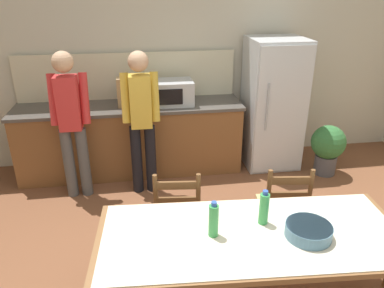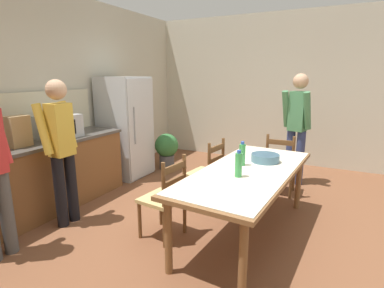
# 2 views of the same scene
# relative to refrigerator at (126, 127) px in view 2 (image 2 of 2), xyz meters

# --- Properties ---
(ground_plane) EXTENTS (8.32, 8.32, 0.00)m
(ground_plane) POSITION_rel_refrigerator_xyz_m (-1.15, -2.19, -0.85)
(ground_plane) COLOR brown
(wall_back) EXTENTS (6.52, 0.12, 2.90)m
(wall_back) POSITION_rel_refrigerator_xyz_m (-1.15, 0.47, 0.60)
(wall_back) COLOR beige
(wall_back) RESTS_ON ground
(wall_right) EXTENTS (0.12, 5.20, 2.90)m
(wall_right) POSITION_rel_refrigerator_xyz_m (2.11, -2.19, 0.60)
(wall_right) COLOR beige
(wall_right) RESTS_ON ground
(kitchen_counter) EXTENTS (2.86, 0.66, 0.92)m
(kitchen_counter) POSITION_rel_refrigerator_xyz_m (-1.88, 0.04, -0.39)
(kitchen_counter) COLOR brown
(kitchen_counter) RESTS_ON ground
(counter_splashback) EXTENTS (2.82, 0.03, 0.60)m
(counter_splashback) POSITION_rel_refrigerator_xyz_m (-1.88, 0.35, 0.36)
(counter_splashback) COLOR beige
(counter_splashback) RESTS_ON kitchen_counter
(refrigerator) EXTENTS (0.70, 0.73, 1.71)m
(refrigerator) POSITION_rel_refrigerator_xyz_m (0.00, 0.00, 0.00)
(refrigerator) COLOR silver
(refrigerator) RESTS_ON ground
(microwave) EXTENTS (0.50, 0.39, 0.30)m
(microwave) POSITION_rel_refrigerator_xyz_m (-1.33, 0.02, 0.21)
(microwave) COLOR #B2B7BC
(microwave) RESTS_ON kitchen_counter
(paper_bag) EXTENTS (0.24, 0.16, 0.36)m
(paper_bag) POSITION_rel_refrigerator_xyz_m (-1.89, 0.01, 0.24)
(paper_bag) COLOR tan
(paper_bag) RESTS_ON kitchen_counter
(dining_table) EXTENTS (2.23, 1.04, 0.75)m
(dining_table) POSITION_rel_refrigerator_xyz_m (-1.04, -2.48, -0.17)
(dining_table) COLOR brown
(dining_table) RESTS_ON ground
(bottle_near_centre) EXTENTS (0.07, 0.07, 0.27)m
(bottle_near_centre) POSITION_rel_refrigerator_xyz_m (-1.31, -2.46, 0.03)
(bottle_near_centre) COLOR green
(bottle_near_centre) RESTS_ON dining_table
(bottle_off_centre) EXTENTS (0.07, 0.07, 0.27)m
(bottle_off_centre) POSITION_rel_refrigerator_xyz_m (-0.93, -2.37, 0.03)
(bottle_off_centre) COLOR green
(bottle_off_centre) RESTS_ON dining_table
(serving_bowl) EXTENTS (0.32, 0.32, 0.09)m
(serving_bowl) POSITION_rel_refrigerator_xyz_m (-0.67, -2.57, -0.05)
(serving_bowl) COLOR slate
(serving_bowl) RESTS_ON dining_table
(chair_side_far_right) EXTENTS (0.47, 0.45, 0.91)m
(chair_side_far_right) POSITION_rel_refrigerator_xyz_m (-0.51, -1.77, -0.41)
(chair_side_far_right) COLOR brown
(chair_side_far_right) RESTS_ON ground
(chair_side_far_left) EXTENTS (0.46, 0.44, 0.91)m
(chair_side_far_left) POSITION_rel_refrigerator_xyz_m (-1.48, -1.71, -0.41)
(chair_side_far_left) COLOR brown
(chair_side_far_left) RESTS_ON ground
(chair_head_end) EXTENTS (0.41, 0.43, 0.91)m
(chair_head_end) POSITION_rel_refrigerator_xyz_m (0.33, -2.57, -0.41)
(chair_head_end) COLOR brown
(chair_head_end) RESTS_ON ground
(person_at_counter) EXTENTS (0.42, 0.29, 1.69)m
(person_at_counter) POSITION_rel_refrigerator_xyz_m (-1.74, -0.50, 0.10)
(person_at_counter) COLOR black
(person_at_counter) RESTS_ON ground
(person_by_table) EXTENTS (0.38, 0.49, 1.76)m
(person_by_table) POSITION_rel_refrigerator_xyz_m (0.89, -2.69, 0.13)
(person_by_table) COLOR navy
(person_by_table) RESTS_ON ground
(potted_plant) EXTENTS (0.44, 0.44, 0.67)m
(potted_plant) POSITION_rel_refrigerator_xyz_m (0.63, -0.43, -0.47)
(potted_plant) COLOR #4C4C51
(potted_plant) RESTS_ON ground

